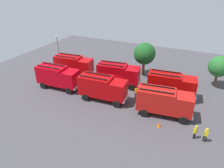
{
  "coord_description": "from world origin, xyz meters",
  "views": [
    {
      "loc": [
        11.83,
        -24.87,
        16.08
      ],
      "look_at": [
        0.0,
        0.0,
        1.4
      ],
      "focal_mm": 31.52,
      "sensor_mm": 36.0,
      "label": 1
    }
  ],
  "objects_px": {
    "traffic_cone_0": "(159,125)",
    "fire_truck_1": "(102,87)",
    "fire_truck_3": "(74,65)",
    "firefighter_1": "(136,93)",
    "firefighter_2": "(195,131)",
    "fire_truck_2": "(164,101)",
    "fire_truck_0": "(58,76)",
    "fire_truck_4": "(118,73)",
    "lamppost": "(58,48)",
    "fire_truck_5": "(171,84)",
    "tree_0": "(144,54)",
    "tree_1": "(219,67)",
    "firefighter_0": "(206,134)"
  },
  "relations": [
    {
      "from": "traffic_cone_0",
      "to": "fire_truck_1",
      "type": "bearing_deg",
      "value": 164.54
    },
    {
      "from": "fire_truck_3",
      "to": "firefighter_1",
      "type": "bearing_deg",
      "value": -17.78
    },
    {
      "from": "firefighter_2",
      "to": "fire_truck_2",
      "type": "bearing_deg",
      "value": 172.08
    },
    {
      "from": "fire_truck_0",
      "to": "traffic_cone_0",
      "type": "distance_m",
      "value": 17.83
    },
    {
      "from": "fire_truck_2",
      "to": "fire_truck_4",
      "type": "relative_size",
      "value": 1.0
    },
    {
      "from": "fire_truck_3",
      "to": "lamppost",
      "type": "distance_m",
      "value": 6.98
    },
    {
      "from": "fire_truck_5",
      "to": "lamppost",
      "type": "distance_m",
      "value": 24.02
    },
    {
      "from": "fire_truck_0",
      "to": "fire_truck_2",
      "type": "relative_size",
      "value": 0.99
    },
    {
      "from": "fire_truck_4",
      "to": "traffic_cone_0",
      "type": "height_order",
      "value": "fire_truck_4"
    },
    {
      "from": "tree_0",
      "to": "traffic_cone_0",
      "type": "distance_m",
      "value": 15.62
    },
    {
      "from": "fire_truck_2",
      "to": "tree_1",
      "type": "distance_m",
      "value": 13.46
    },
    {
      "from": "fire_truck_1",
      "to": "tree_0",
      "type": "height_order",
      "value": "tree_0"
    },
    {
      "from": "fire_truck_3",
      "to": "firefighter_0",
      "type": "bearing_deg",
      "value": -25.37
    },
    {
      "from": "fire_truck_0",
      "to": "firefighter_0",
      "type": "height_order",
      "value": "fire_truck_0"
    },
    {
      "from": "firefighter_0",
      "to": "firefighter_1",
      "type": "height_order",
      "value": "firefighter_0"
    },
    {
      "from": "fire_truck_2",
      "to": "fire_truck_4",
      "type": "distance_m",
      "value": 10.23
    },
    {
      "from": "fire_truck_4",
      "to": "tree_1",
      "type": "xyz_separation_m",
      "value": [
        15.02,
        6.65,
        1.43
      ]
    },
    {
      "from": "tree_0",
      "to": "lamppost",
      "type": "relative_size",
      "value": 0.99
    },
    {
      "from": "firefighter_1",
      "to": "tree_0",
      "type": "height_order",
      "value": "tree_0"
    },
    {
      "from": "firefighter_1",
      "to": "tree_1",
      "type": "distance_m",
      "value": 14.57
    },
    {
      "from": "fire_truck_4",
      "to": "tree_0",
      "type": "relative_size",
      "value": 1.21
    },
    {
      "from": "firefighter_2",
      "to": "tree_0",
      "type": "height_order",
      "value": "tree_0"
    },
    {
      "from": "tree_0",
      "to": "traffic_cone_0",
      "type": "height_order",
      "value": "tree_0"
    },
    {
      "from": "firefighter_2",
      "to": "tree_1",
      "type": "relative_size",
      "value": 0.32
    },
    {
      "from": "fire_truck_2",
      "to": "firefighter_2",
      "type": "xyz_separation_m",
      "value": [
        4.3,
        -2.89,
        -1.19
      ]
    },
    {
      "from": "fire_truck_1",
      "to": "fire_truck_4",
      "type": "bearing_deg",
      "value": 83.75
    },
    {
      "from": "fire_truck_0",
      "to": "firefighter_0",
      "type": "xyz_separation_m",
      "value": [
        22.7,
        -2.95,
        -1.15
      ]
    },
    {
      "from": "lamppost",
      "to": "traffic_cone_0",
      "type": "bearing_deg",
      "value": -24.7
    },
    {
      "from": "fire_truck_0",
      "to": "lamppost",
      "type": "relative_size",
      "value": 1.18
    },
    {
      "from": "fire_truck_5",
      "to": "traffic_cone_0",
      "type": "relative_size",
      "value": 11.43
    },
    {
      "from": "fire_truck_1",
      "to": "firefighter_1",
      "type": "relative_size",
      "value": 4.32
    },
    {
      "from": "fire_truck_2",
      "to": "tree_1",
      "type": "relative_size",
      "value": 1.4
    },
    {
      "from": "fire_truck_1",
      "to": "fire_truck_3",
      "type": "height_order",
      "value": "same"
    },
    {
      "from": "fire_truck_1",
      "to": "fire_truck_3",
      "type": "relative_size",
      "value": 0.99
    },
    {
      "from": "fire_truck_0",
      "to": "firefighter_2",
      "type": "xyz_separation_m",
      "value": [
        21.61,
        -2.91,
        -1.19
      ]
    },
    {
      "from": "firefighter_2",
      "to": "firefighter_1",
      "type": "bearing_deg",
      "value": 175.08
    },
    {
      "from": "fire_truck_0",
      "to": "traffic_cone_0",
      "type": "relative_size",
      "value": 11.31
    },
    {
      "from": "firefighter_0",
      "to": "traffic_cone_0",
      "type": "bearing_deg",
      "value": 93.63
    },
    {
      "from": "fire_truck_0",
      "to": "fire_truck_3",
      "type": "bearing_deg",
      "value": 91.73
    },
    {
      "from": "traffic_cone_0",
      "to": "fire_truck_2",
      "type": "bearing_deg",
      "value": 94.75
    },
    {
      "from": "tree_1",
      "to": "traffic_cone_0",
      "type": "height_order",
      "value": "tree_1"
    },
    {
      "from": "firefighter_0",
      "to": "firefighter_1",
      "type": "bearing_deg",
      "value": 68.3
    },
    {
      "from": "fire_truck_4",
      "to": "traffic_cone_0",
      "type": "xyz_separation_m",
      "value": [
        9.03,
        -7.87,
        -1.83
      ]
    },
    {
      "from": "fire_truck_4",
      "to": "firefighter_0",
      "type": "height_order",
      "value": "fire_truck_4"
    },
    {
      "from": "firefighter_2",
      "to": "tree_1",
      "type": "xyz_separation_m",
      "value": [
        1.91,
        14.75,
        2.62
      ]
    },
    {
      "from": "traffic_cone_0",
      "to": "tree_1",
      "type": "bearing_deg",
      "value": 67.61
    },
    {
      "from": "firefighter_2",
      "to": "fire_truck_1",
      "type": "bearing_deg",
      "value": -165.78
    },
    {
      "from": "firefighter_2",
      "to": "lamppost",
      "type": "height_order",
      "value": "lamppost"
    },
    {
      "from": "firefighter_1",
      "to": "tree_1",
      "type": "height_order",
      "value": "tree_1"
    },
    {
      "from": "fire_truck_4",
      "to": "fire_truck_3",
      "type": "bearing_deg",
      "value": 172.27
    }
  ]
}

